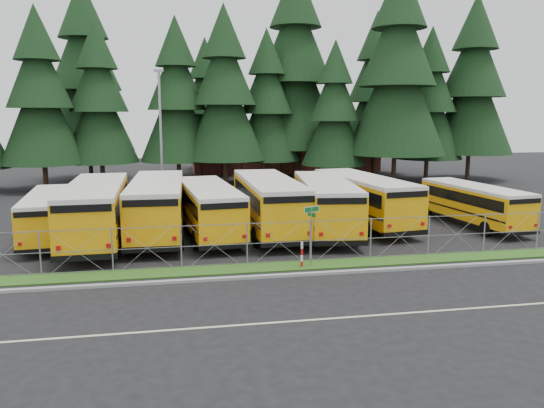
{
  "coord_description": "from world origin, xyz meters",
  "views": [
    {
      "loc": [
        -7.18,
        -24.55,
        6.96
      ],
      "look_at": [
        -1.91,
        4.0,
        1.95
      ],
      "focal_mm": 35.0,
      "sensor_mm": 36.0,
      "label": 1
    }
  ],
  "objects_px": {
    "bus_2": "(158,208)",
    "bus_4": "(268,205)",
    "bus_east": "(470,205)",
    "bus_5": "(324,205)",
    "bus_0": "(50,216)",
    "bus_1": "(97,212)",
    "bus_6": "(361,200)",
    "bus_3": "(208,210)",
    "street_sign": "(311,223)",
    "striped_bollard": "(302,255)",
    "light_standard": "(161,132)"
  },
  "relations": [
    {
      "from": "bus_2",
      "to": "bus_east",
      "type": "bearing_deg",
      "value": -1.0
    },
    {
      "from": "striped_bollard",
      "to": "bus_0",
      "type": "bearing_deg",
      "value": 147.65
    },
    {
      "from": "street_sign",
      "to": "bus_4",
      "type": "bearing_deg",
      "value": 94.91
    },
    {
      "from": "bus_5",
      "to": "bus_east",
      "type": "height_order",
      "value": "bus_5"
    },
    {
      "from": "bus_2",
      "to": "bus_3",
      "type": "bearing_deg",
      "value": -7.51
    },
    {
      "from": "bus_1",
      "to": "bus_3",
      "type": "xyz_separation_m",
      "value": [
        6.03,
        0.49,
        -0.16
      ]
    },
    {
      "from": "bus_0",
      "to": "bus_1",
      "type": "bearing_deg",
      "value": -25.18
    },
    {
      "from": "bus_0",
      "to": "light_standard",
      "type": "relative_size",
      "value": 0.98
    },
    {
      "from": "bus_1",
      "to": "bus_6",
      "type": "height_order",
      "value": "bus_1"
    },
    {
      "from": "bus_4",
      "to": "bus_1",
      "type": "bearing_deg",
      "value": -176.04
    },
    {
      "from": "bus_5",
      "to": "bus_6",
      "type": "distance_m",
      "value": 3.13
    },
    {
      "from": "bus_4",
      "to": "striped_bollard",
      "type": "bearing_deg",
      "value": -89.13
    },
    {
      "from": "bus_3",
      "to": "bus_4",
      "type": "height_order",
      "value": "bus_4"
    },
    {
      "from": "bus_3",
      "to": "street_sign",
      "type": "distance_m",
      "value": 8.51
    },
    {
      "from": "bus_2",
      "to": "bus_4",
      "type": "xyz_separation_m",
      "value": [
        6.35,
        -0.14,
        -0.01
      ]
    },
    {
      "from": "bus_0",
      "to": "bus_4",
      "type": "distance_m",
      "value": 12.18
    },
    {
      "from": "bus_6",
      "to": "bus_0",
      "type": "bearing_deg",
      "value": 175.78
    },
    {
      "from": "bus_3",
      "to": "light_standard",
      "type": "height_order",
      "value": "light_standard"
    },
    {
      "from": "bus_east",
      "to": "light_standard",
      "type": "height_order",
      "value": "light_standard"
    },
    {
      "from": "bus_4",
      "to": "light_standard",
      "type": "height_order",
      "value": "light_standard"
    },
    {
      "from": "bus_2",
      "to": "bus_3",
      "type": "xyz_separation_m",
      "value": [
        2.82,
        -0.45,
        -0.15
      ]
    },
    {
      "from": "street_sign",
      "to": "light_standard",
      "type": "bearing_deg",
      "value": 110.34
    },
    {
      "from": "bus_6",
      "to": "bus_east",
      "type": "distance_m",
      "value": 6.79
    },
    {
      "from": "street_sign",
      "to": "striped_bollard",
      "type": "relative_size",
      "value": 2.34
    },
    {
      "from": "bus_1",
      "to": "bus_2",
      "type": "xyz_separation_m",
      "value": [
        3.2,
        0.93,
        -0.0
      ]
    },
    {
      "from": "bus_6",
      "to": "striped_bollard",
      "type": "xyz_separation_m",
      "value": [
        -5.88,
        -8.61,
        -0.94
      ]
    },
    {
      "from": "bus_east",
      "to": "street_sign",
      "type": "distance_m",
      "value": 13.96
    },
    {
      "from": "bus_0",
      "to": "bus_1",
      "type": "distance_m",
      "value": 2.8
    },
    {
      "from": "bus_0",
      "to": "bus_1",
      "type": "xyz_separation_m",
      "value": [
        2.62,
        -0.94,
        0.32
      ]
    },
    {
      "from": "bus_2",
      "to": "light_standard",
      "type": "xyz_separation_m",
      "value": [
        0.06,
        10.91,
        3.89
      ]
    },
    {
      "from": "bus_4",
      "to": "light_standard",
      "type": "bearing_deg",
      "value": 118.84
    },
    {
      "from": "bus_east",
      "to": "bus_6",
      "type": "bearing_deg",
      "value": 160.27
    },
    {
      "from": "bus_1",
      "to": "bus_6",
      "type": "xyz_separation_m",
      "value": [
        15.66,
        1.7,
        -0.08
      ]
    },
    {
      "from": "bus_0",
      "to": "bus_3",
      "type": "distance_m",
      "value": 8.66
    },
    {
      "from": "bus_east",
      "to": "bus_5",
      "type": "bearing_deg",
      "value": 172.79
    },
    {
      "from": "bus_2",
      "to": "bus_6",
      "type": "height_order",
      "value": "bus_2"
    },
    {
      "from": "street_sign",
      "to": "light_standard",
      "type": "distance_m",
      "value": 20.28
    },
    {
      "from": "bus_3",
      "to": "bus_5",
      "type": "height_order",
      "value": "bus_5"
    },
    {
      "from": "bus_2",
      "to": "bus_5",
      "type": "xyz_separation_m",
      "value": [
        9.67,
        -0.66,
        -0.07
      ]
    },
    {
      "from": "bus_4",
      "to": "bus_6",
      "type": "relative_size",
      "value": 1.04
    },
    {
      "from": "striped_bollard",
      "to": "light_standard",
      "type": "relative_size",
      "value": 0.12
    },
    {
      "from": "bus_6",
      "to": "bus_1",
      "type": "bearing_deg",
      "value": 179.59
    },
    {
      "from": "street_sign",
      "to": "bus_2",
      "type": "bearing_deg",
      "value": 131.84
    },
    {
      "from": "bus_2",
      "to": "bus_1",
      "type": "bearing_deg",
      "value": -162.29
    },
    {
      "from": "bus_4",
      "to": "bus_5",
      "type": "bearing_deg",
      "value": -9.66
    },
    {
      "from": "bus_4",
      "to": "street_sign",
      "type": "xyz_separation_m",
      "value": [
        0.66,
        -7.69,
        0.43
      ]
    },
    {
      "from": "bus_4",
      "to": "bus_3",
      "type": "bearing_deg",
      "value": -175.86
    },
    {
      "from": "bus_2",
      "to": "striped_bollard",
      "type": "xyz_separation_m",
      "value": [
        6.57,
        -7.85,
        -1.01
      ]
    },
    {
      "from": "light_standard",
      "to": "bus_east",
      "type": "bearing_deg",
      "value": -31.69
    },
    {
      "from": "bus_2",
      "to": "striped_bollard",
      "type": "height_order",
      "value": "bus_2"
    }
  ]
}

